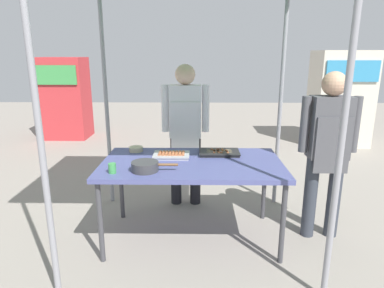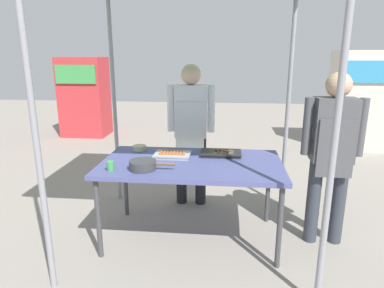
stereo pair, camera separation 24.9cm
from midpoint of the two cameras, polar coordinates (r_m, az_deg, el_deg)
ground_plane at (r=3.30m, az=-2.25°, el=-15.50°), size 18.00×18.00×0.00m
stall_table at (r=3.01m, az=-2.39°, el=-4.00°), size 1.60×0.90×0.75m
tray_grilled_sausages at (r=3.13m, az=-5.79°, el=-1.90°), size 0.33×0.23×0.05m
tray_meat_skewers at (r=3.21m, az=2.43°, el=-1.49°), size 0.38×0.24×0.04m
cooking_wok at (r=2.79m, az=-10.47°, el=-3.73°), size 0.38×0.22×0.08m
condiment_bowl at (r=3.37m, az=-11.58°, el=-0.88°), size 0.13×0.13×0.05m
drink_cup_near_edge at (r=2.81m, az=-15.89°, el=-4.02°), size 0.06×0.06×0.08m
vendor_woman at (r=3.68m, az=-3.07°, el=3.31°), size 0.52×0.23×1.58m
customer_nearby at (r=3.17m, az=20.03°, el=0.01°), size 0.52×0.23×1.54m
neighbor_stall_left at (r=7.35m, az=-21.76°, el=7.25°), size 0.90×0.70×1.61m
neighbor_stall_right at (r=6.84m, az=22.88°, el=7.15°), size 1.01×0.79×1.74m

